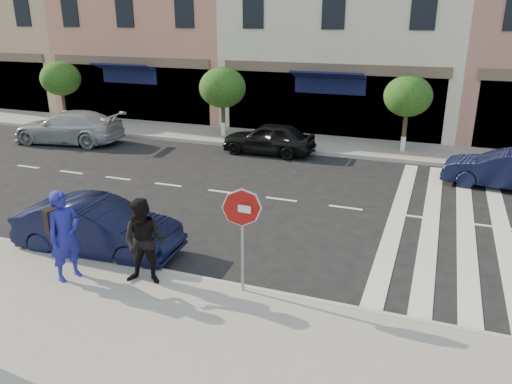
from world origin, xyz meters
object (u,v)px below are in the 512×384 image
object	(u,v)px
photographer	(65,236)
car_near_mid	(98,227)
stop_sign	(242,217)
car_far_right	(506,170)
car_far_left	(68,127)
car_far_mid	(269,138)
walker	(144,242)

from	to	relation	value
photographer	car_near_mid	size ratio (longest dim) A/B	0.49
stop_sign	car_far_right	bearing A→B (deg)	63.05
stop_sign	car_far_left	bearing A→B (deg)	146.22
car_far_left	car_far_mid	world-z (taller)	car_far_left
car_far_mid	car_far_right	size ratio (longest dim) A/B	0.98
car_near_mid	car_far_mid	size ratio (longest dim) A/B	1.05
walker	car_near_mid	bearing A→B (deg)	139.55
car_far_right	car_far_mid	bearing A→B (deg)	-92.47
car_far_left	car_near_mid	bearing A→B (deg)	35.50
walker	car_far_left	bearing A→B (deg)	123.87
walker	car_near_mid	xyz separation A→B (m)	(-1.97, 1.05, -0.41)
car_far_left	car_far_mid	xyz separation A→B (m)	(8.91, 1.39, -0.07)
stop_sign	walker	distance (m)	2.13
stop_sign	car_far_mid	bearing A→B (deg)	110.28
stop_sign	car_far_left	size ratio (longest dim) A/B	0.45
stop_sign	car_near_mid	size ratio (longest dim) A/B	0.55
walker	car_far_right	distance (m)	12.21
photographer	car_near_mid	world-z (taller)	photographer
walker	car_far_mid	xyz separation A→B (m)	(-1.19, 11.04, -0.42)
stop_sign	car_near_mid	distance (m)	4.15
photographer	car_far_mid	distance (m)	11.46
photographer	walker	bearing A→B (deg)	-56.91
photographer	car_near_mid	distance (m)	1.56
walker	car_far_mid	bearing A→B (deg)	83.73
car_near_mid	photographer	bearing A→B (deg)	-170.47
car_near_mid	stop_sign	bearing A→B (deg)	-103.33
walker	car_far_right	xyz separation A→B (m)	(7.47, 9.65, -0.43)
walker	car_far_mid	world-z (taller)	walker
stop_sign	car_far_mid	size ratio (longest dim) A/B	0.58
walker	car_far_left	xyz separation A→B (m)	(-10.10, 9.65, -0.36)
car_near_mid	car_far_right	size ratio (longest dim) A/B	1.03
car_near_mid	car_far_mid	bearing A→B (deg)	-8.20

